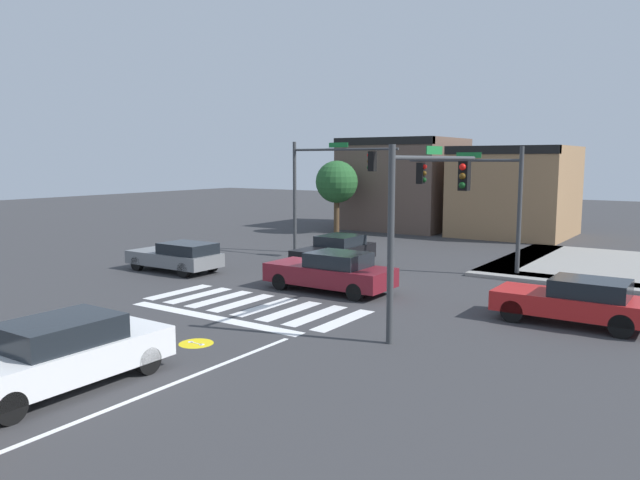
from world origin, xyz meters
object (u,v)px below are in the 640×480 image
car_gray (178,256)px  car_red (576,301)px  roadside_tree (337,182)px  car_black (335,251)px  car_maroon (331,272)px  traffic_signal_northwest (329,176)px  traffic_signal_northeast (473,187)px  car_white (61,353)px  traffic_signal_southeast (429,199)px

car_gray → car_red: (16.17, 0.56, 0.03)m
car_gray → roadside_tree: roadside_tree is taller
car_black → car_maroon: 5.10m
traffic_signal_northwest → roadside_tree: (-4.70, 8.13, -0.67)m
traffic_signal_northeast → car_white: 18.48m
car_red → roadside_tree: 23.60m
car_maroon → car_red: (8.46, 0.17, -0.02)m
traffic_signal_southeast → car_gray: 13.00m
roadside_tree → traffic_signal_southeast: bearing=-50.7°
traffic_signal_northeast → car_red: traffic_signal_northeast is taller
car_gray → car_maroon: size_ratio=0.90×
car_black → car_red: (11.08, -4.20, -0.01)m
car_red → traffic_signal_northwest: bearing=-27.7°
car_gray → car_maroon: (7.70, 0.39, 0.05)m
car_red → traffic_signal_northeast: bearing=-49.6°
car_gray → car_maroon: car_maroon is taller
traffic_signal_southeast → roadside_tree: traffic_signal_southeast is taller
car_black → traffic_signal_southeast: bearing=48.4°
car_maroon → roadside_tree: bearing=-58.1°
traffic_signal_northwest → car_red: traffic_signal_northwest is taller
traffic_signal_northeast → car_maroon: size_ratio=1.13×
traffic_signal_southeast → car_gray: bearing=81.7°
traffic_signal_northwest → car_white: (5.32, -18.43, -3.28)m
car_black → car_gray: 6.97m
traffic_signal_northeast → car_white: (-2.29, -18.10, -2.89)m
traffic_signal_northeast → roadside_tree: bearing=-34.4°
traffic_signal_southeast → roadside_tree: (-14.30, 17.45, -0.35)m
traffic_signal_northeast → car_red: bearing=130.4°
traffic_signal_northwest → roadside_tree: size_ratio=1.27×
traffic_signal_northeast → traffic_signal_southeast: (1.98, -9.00, 0.06)m
car_white → roadside_tree: 28.51m
traffic_signal_southeast → traffic_signal_northwest: 13.39m
traffic_signal_southeast → traffic_signal_northwest: size_ratio=0.98×
car_gray → car_white: 13.68m
car_gray → car_white: bearing=127.0°
car_black → car_red: bearing=69.2°
car_gray → traffic_signal_northwest: bearing=-111.2°
car_maroon → car_red: 8.47m
car_white → car_gray: bearing=37.0°
traffic_signal_northeast → car_gray: 13.09m
car_red → roadside_tree: (-17.96, 15.07, 2.65)m
traffic_signal_northwest → traffic_signal_northeast: bearing=-2.4°
car_red → car_gray: bearing=2.0°
car_black → car_white: size_ratio=0.93×
traffic_signal_northeast → traffic_signal_southeast: bearing=102.4°
traffic_signal_southeast → car_red: size_ratio=1.37×
traffic_signal_northeast → traffic_signal_southeast: traffic_signal_northeast is taller
traffic_signal_southeast → car_maroon: 6.07m
traffic_signal_northwest → car_gray: bearing=-111.2°
car_maroon → roadside_tree: 18.15m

